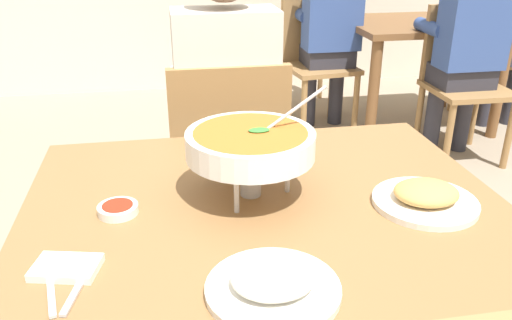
# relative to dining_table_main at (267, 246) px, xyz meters

# --- Properties ---
(dining_table_main) EXTENTS (1.12, 0.94, 0.73)m
(dining_table_main) POSITION_rel_dining_table_main_xyz_m (0.00, 0.00, 0.00)
(dining_table_main) COLOR brown
(dining_table_main) RESTS_ON ground_plane
(chair_diner_main) EXTENTS (0.44, 0.44, 0.90)m
(chair_diner_main) POSITION_rel_dining_table_main_xyz_m (-0.00, 0.76, -0.11)
(chair_diner_main) COLOR olive
(chair_diner_main) RESTS_ON ground_plane
(diner_main) EXTENTS (0.40, 0.45, 1.31)m
(diner_main) POSITION_rel_dining_table_main_xyz_m (0.00, 0.79, 0.12)
(diner_main) COLOR #2D2D38
(diner_main) RESTS_ON ground_plane
(curry_bowl) EXTENTS (0.33, 0.30, 0.26)m
(curry_bowl) POSITION_rel_dining_table_main_xyz_m (-0.03, 0.06, 0.24)
(curry_bowl) COLOR silver
(curry_bowl) RESTS_ON dining_table_main
(rice_plate) EXTENTS (0.24, 0.24, 0.06)m
(rice_plate) POSITION_rel_dining_table_main_xyz_m (-0.05, -0.31, 0.13)
(rice_plate) COLOR white
(rice_plate) RESTS_ON dining_table_main
(appetizer_plate) EXTENTS (0.24, 0.24, 0.06)m
(appetizer_plate) POSITION_rel_dining_table_main_xyz_m (0.36, -0.06, 0.13)
(appetizer_plate) COLOR white
(appetizer_plate) RESTS_ON dining_table_main
(sauce_dish) EXTENTS (0.09, 0.09, 0.02)m
(sauce_dish) POSITION_rel_dining_table_main_xyz_m (-0.34, 0.02, 0.12)
(sauce_dish) COLOR white
(sauce_dish) RESTS_ON dining_table_main
(napkin_folded) EXTENTS (0.14, 0.11, 0.02)m
(napkin_folded) POSITION_rel_dining_table_main_xyz_m (-0.42, -0.18, 0.12)
(napkin_folded) COLOR white
(napkin_folded) RESTS_ON dining_table_main
(fork_utensil) EXTENTS (0.05, 0.17, 0.01)m
(fork_utensil) POSITION_rel_dining_table_main_xyz_m (-0.44, -0.23, 0.11)
(fork_utensil) COLOR silver
(fork_utensil) RESTS_ON dining_table_main
(spoon_utensil) EXTENTS (0.05, 0.17, 0.01)m
(spoon_utensil) POSITION_rel_dining_table_main_xyz_m (-0.39, -0.23, 0.11)
(spoon_utensil) COLOR silver
(spoon_utensil) RESTS_ON dining_table_main
(dining_table_far) EXTENTS (1.00, 0.80, 0.73)m
(dining_table_far) POSITION_rel_dining_table_main_xyz_m (1.52, 2.32, -0.02)
(dining_table_far) COLOR brown
(dining_table_far) RESTS_ON ground_plane
(chair_bg_left) EXTENTS (0.48, 0.48, 0.90)m
(chair_bg_left) POSITION_rel_dining_table_main_xyz_m (2.13, 2.25, -0.11)
(chair_bg_left) COLOR olive
(chair_bg_left) RESTS_ON ground_plane
(chair_bg_middle) EXTENTS (0.50, 0.50, 0.90)m
(chair_bg_middle) POSITION_rel_dining_table_main_xyz_m (0.82, 2.45, -0.11)
(chair_bg_middle) COLOR olive
(chair_bg_middle) RESTS_ON ground_plane
(chair_bg_right) EXTENTS (0.44, 0.44, 0.90)m
(chair_bg_right) POSITION_rel_dining_table_main_xyz_m (1.55, 1.79, -0.11)
(chair_bg_right) COLOR olive
(chair_bg_right) RESTS_ON ground_plane
(chair_bg_corner) EXTENTS (0.46, 0.46, 0.90)m
(chair_bg_corner) POSITION_rel_dining_table_main_xyz_m (0.95, 2.86, -0.11)
(chair_bg_corner) COLOR olive
(chair_bg_corner) RESTS_ON ground_plane
(patron_bg_left) EXTENTS (0.40, 0.45, 1.31)m
(patron_bg_left) POSITION_rel_dining_table_main_xyz_m (2.13, 2.29, 0.12)
(patron_bg_left) COLOR #2D2D38
(patron_bg_left) RESTS_ON ground_plane
(patron_bg_middle) EXTENTS (0.40, 0.45, 1.31)m
(patron_bg_middle) POSITION_rel_dining_table_main_xyz_m (0.89, 2.36, 0.12)
(patron_bg_middle) COLOR #2D2D38
(patron_bg_middle) RESTS_ON ground_plane
(patron_bg_right) EXTENTS (0.40, 0.45, 1.31)m
(patron_bg_right) POSITION_rel_dining_table_main_xyz_m (1.52, 1.73, 0.12)
(patron_bg_right) COLOR #2D2D38
(patron_bg_right) RESTS_ON ground_plane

